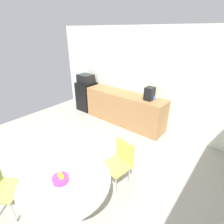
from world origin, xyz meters
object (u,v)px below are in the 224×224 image
round_table (66,187)px  coffee_maker (150,94)px  mini_fridge (87,96)px  chair_yellow (121,159)px  fruit_bowl (61,179)px  microwave (86,79)px  mug_white (153,98)px

round_table → coffee_maker: bearing=97.2°
mini_fridge → coffee_maker: coffee_maker is taller
chair_yellow → fruit_bowl: size_ratio=4.05×
microwave → mini_fridge: bearing=0.0°
mini_fridge → chair_yellow: mini_fridge is taller
chair_yellow → fruit_bowl: fruit_bowl is taller
fruit_bowl → coffee_maker: 2.93m
microwave → coffee_maker: coffee_maker is taller
round_table → mug_white: 2.95m
mini_fridge → round_table: size_ratio=0.80×
chair_yellow → mug_white: mug_white is taller
coffee_maker → round_table: bearing=-82.8°
mini_fridge → fruit_bowl: size_ratio=4.55×
round_table → fruit_bowl: fruit_bowl is taller
fruit_bowl → mini_fridge: bearing=132.1°
round_table → chair_yellow: chair_yellow is taller
mini_fridge → fruit_bowl: mini_fridge is taller
microwave → round_table: size_ratio=0.41×
fruit_bowl → mug_white: size_ratio=1.59×
mini_fridge → chair_yellow: bearing=-33.6°
microwave → chair_yellow: 3.42m
fruit_bowl → round_table: bearing=61.4°
mini_fridge → coffee_maker: size_ratio=2.92×
microwave → fruit_bowl: microwave is taller
fruit_bowl → coffee_maker: bearing=96.6°
mini_fridge → round_table: 3.90m
microwave → coffee_maker: (2.29, 0.00, -0.00)m
chair_yellow → mug_white: 2.02m
chair_yellow → fruit_bowl: bearing=-100.1°
chair_yellow → round_table: bearing=-99.2°
microwave → round_table: 3.92m
fruit_bowl → mug_white: 2.98m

